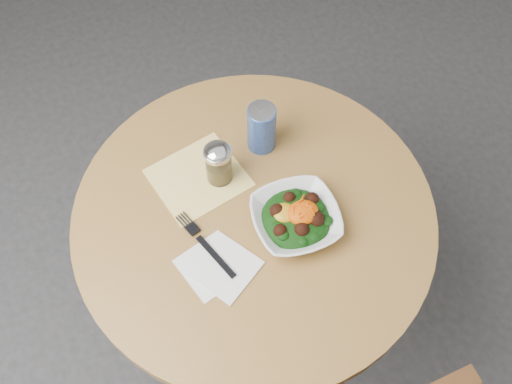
{
  "coord_description": "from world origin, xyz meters",
  "views": [
    {
      "loc": [
        -0.28,
        -0.63,
        1.98
      ],
      "look_at": [
        0.01,
        0.01,
        0.81
      ],
      "focal_mm": 40.0,
      "sensor_mm": 36.0,
      "label": 1
    }
  ],
  "objects": [
    {
      "name": "beverage_can",
      "position": [
        0.1,
        0.18,
        0.82
      ],
      "size": [
        0.07,
        0.07,
        0.14
      ],
      "color": "#0D2799",
      "rests_on": "table"
    },
    {
      "name": "salad_bowl",
      "position": [
        0.08,
        -0.07,
        0.78
      ],
      "size": [
        0.23,
        0.23,
        0.08
      ],
      "color": "white",
      "rests_on": "table"
    },
    {
      "name": "paper_napkins",
      "position": [
        -0.14,
        -0.1,
        0.75
      ],
      "size": [
        0.2,
        0.19,
        0.0
      ],
      "color": "white",
      "rests_on": "table"
    },
    {
      "name": "fork",
      "position": [
        -0.15,
        -0.03,
        0.76
      ],
      "size": [
        0.08,
        0.21,
        0.0
      ],
      "color": "black",
      "rests_on": "table"
    },
    {
      "name": "table",
      "position": [
        0.0,
        0.0,
        0.55
      ],
      "size": [
        0.9,
        0.9,
        0.75
      ],
      "color": "black",
      "rests_on": "ground"
    },
    {
      "name": "ground",
      "position": [
        0.0,
        0.0,
        0.0
      ],
      "size": [
        6.0,
        6.0,
        0.0
      ],
      "primitive_type": "plane",
      "color": "#2D2D2F",
      "rests_on": "ground"
    },
    {
      "name": "spice_shaker",
      "position": [
        -0.04,
        0.13,
        0.81
      ],
      "size": [
        0.07,
        0.07,
        0.13
      ],
      "color": "silver",
      "rests_on": "table"
    },
    {
      "name": "cloth_napkin",
      "position": [
        -0.09,
        0.15,
        0.75
      ],
      "size": [
        0.25,
        0.24,
        0.0
      ],
      "primitive_type": "cube",
      "rotation": [
        0.0,
        0.0,
        0.17
      ],
      "color": "yellow",
      "rests_on": "table"
    }
  ]
}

